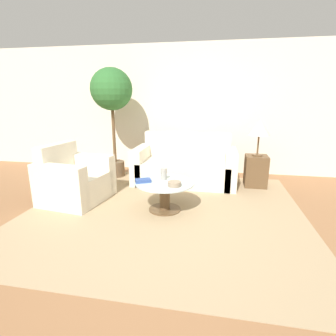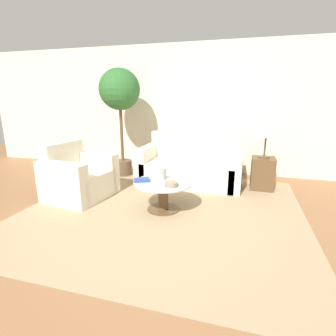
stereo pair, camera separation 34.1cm
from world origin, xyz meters
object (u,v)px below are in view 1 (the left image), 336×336
at_px(coffee_table, 165,192).
at_px(bowl, 174,184).
at_px(table_lamp, 260,128).
at_px(vase, 164,174).
at_px(armchair, 73,181).
at_px(book_stack, 143,181).
at_px(sofa_main, 185,167).
at_px(potted_plant, 112,96).

height_order(coffee_table, bowl, bowl).
relative_size(table_lamp, vase, 3.82).
xyz_separation_m(coffee_table, vase, (-0.04, 0.12, 0.23)).
relative_size(armchair, book_stack, 4.39).
bearing_deg(sofa_main, vase, -97.17).
relative_size(potted_plant, vase, 12.79).
xyz_separation_m(table_lamp, vase, (-1.43, -1.21, -0.54)).
height_order(sofa_main, coffee_table, sofa_main).
relative_size(armchair, table_lamp, 1.69).
xyz_separation_m(bowl, book_stack, (-0.45, 0.09, -0.01)).
height_order(sofa_main, vase, sofa_main).
bearing_deg(armchair, book_stack, -91.44).
height_order(vase, book_stack, vase).
distance_m(sofa_main, bowl, 1.51).
relative_size(vase, bowl, 0.93).
relative_size(sofa_main, coffee_table, 2.25).
bearing_deg(vase, armchair, 179.62).
relative_size(coffee_table, book_stack, 3.41).
relative_size(sofa_main, armchair, 1.75).
bearing_deg(sofa_main, potted_plant, 175.82).
distance_m(potted_plant, bowl, 2.45).
xyz_separation_m(coffee_table, book_stack, (-0.29, -0.06, 0.17)).
bearing_deg(vase, potted_plant, 133.40).
bearing_deg(table_lamp, armchair, -157.20).
xyz_separation_m(sofa_main, vase, (-0.16, -1.24, 0.21)).
relative_size(table_lamp, bowl, 3.55).
height_order(armchair, coffee_table, armchair).
distance_m(table_lamp, vase, 1.95).
distance_m(potted_plant, vase, 2.14).
xyz_separation_m(armchair, coffee_table, (1.46, -0.13, -0.03)).
distance_m(coffee_table, table_lamp, 2.07).
height_order(potted_plant, book_stack, potted_plant).
bearing_deg(potted_plant, book_stack, -56.32).
bearing_deg(book_stack, coffee_table, -14.84).
bearing_deg(coffee_table, table_lamp, 43.71).
bearing_deg(sofa_main, armchair, -142.16).
bearing_deg(book_stack, bowl, -37.01).
distance_m(armchair, potted_plant, 1.86).
height_order(sofa_main, book_stack, sofa_main).
xyz_separation_m(potted_plant, vase, (1.27, -1.34, -1.08)).
xyz_separation_m(coffee_table, potted_plant, (-1.31, 1.46, 1.31)).
bearing_deg(bowl, vase, 126.43).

